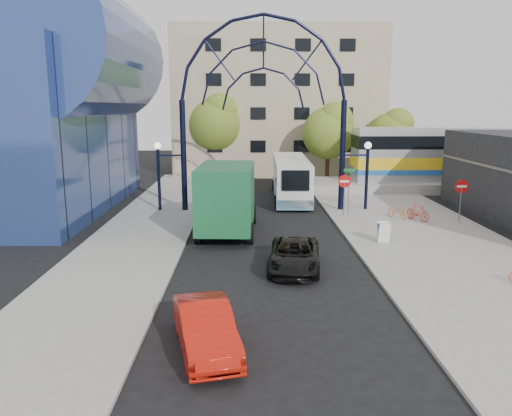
{
  "coord_description": "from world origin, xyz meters",
  "views": [
    {
      "loc": [
        -0.99,
        -17.35,
        6.58
      ],
      "look_at": [
        -0.59,
        6.0,
        1.83
      ],
      "focal_mm": 35.0,
      "sensor_mm": 36.0,
      "label": 1
    }
  ],
  "objects_px": {
    "tree_north_b": "(216,121)",
    "bike_near_a": "(397,212)",
    "tree_north_a": "(330,130)",
    "bike_near_b": "(418,212)",
    "gateway_arch": "(263,74)",
    "green_truck": "(228,198)",
    "train_car": "(511,154)",
    "city_bus": "(291,178)",
    "do_not_enter_sign": "(461,191)",
    "red_sedan": "(205,328)",
    "tree_north_c": "(392,133)",
    "black_suv": "(294,255)",
    "sandwich_board": "(384,230)",
    "street_name_sign": "(349,181)",
    "stop_sign": "(344,185)"
  },
  "relations": [
    {
      "from": "tree_north_b",
      "to": "bike_near_a",
      "type": "bearing_deg",
      "value": -57.85
    },
    {
      "from": "tree_north_a",
      "to": "bike_near_b",
      "type": "xyz_separation_m",
      "value": [
        2.74,
        -15.26,
        -4.0
      ]
    },
    {
      "from": "gateway_arch",
      "to": "green_truck",
      "type": "relative_size",
      "value": 1.84
    },
    {
      "from": "train_car",
      "to": "city_bus",
      "type": "distance_m",
      "value": 18.22
    },
    {
      "from": "tree_north_a",
      "to": "green_truck",
      "type": "bearing_deg",
      "value": -115.18
    },
    {
      "from": "do_not_enter_sign",
      "to": "train_car",
      "type": "xyz_separation_m",
      "value": [
        9.0,
        12.0,
        0.93
      ]
    },
    {
      "from": "gateway_arch",
      "to": "red_sedan",
      "type": "distance_m",
      "value": 20.36
    },
    {
      "from": "gateway_arch",
      "to": "bike_near_a",
      "type": "distance_m",
      "value": 11.56
    },
    {
      "from": "tree_north_c",
      "to": "black_suv",
      "type": "bearing_deg",
      "value": -113.59
    },
    {
      "from": "tree_north_b",
      "to": "tree_north_c",
      "type": "bearing_deg",
      "value": -7.12
    },
    {
      "from": "train_car",
      "to": "tree_north_b",
      "type": "bearing_deg",
      "value": 161.64
    },
    {
      "from": "gateway_arch",
      "to": "tree_north_b",
      "type": "distance_m",
      "value": 16.72
    },
    {
      "from": "black_suv",
      "to": "sandwich_board",
      "type": "bearing_deg",
      "value": 45.26
    },
    {
      "from": "sandwich_board",
      "to": "train_car",
      "type": "height_order",
      "value": "train_car"
    },
    {
      "from": "tree_north_c",
      "to": "bike_near_b",
      "type": "height_order",
      "value": "tree_north_c"
    },
    {
      "from": "train_car",
      "to": "tree_north_b",
      "type": "height_order",
      "value": "tree_north_b"
    },
    {
      "from": "street_name_sign",
      "to": "sandwich_board",
      "type": "height_order",
      "value": "street_name_sign"
    },
    {
      "from": "sandwich_board",
      "to": "bike_near_a",
      "type": "height_order",
      "value": "sandwich_board"
    },
    {
      "from": "gateway_arch",
      "to": "bike_near_b",
      "type": "height_order",
      "value": "gateway_arch"
    },
    {
      "from": "stop_sign",
      "to": "sandwich_board",
      "type": "distance_m",
      "value": 6.2
    },
    {
      "from": "black_suv",
      "to": "city_bus",
      "type": "bearing_deg",
      "value": 92.61
    },
    {
      "from": "train_car",
      "to": "green_truck",
      "type": "xyz_separation_m",
      "value": [
        -22.04,
        -13.42,
        -1.06
      ]
    },
    {
      "from": "red_sedan",
      "to": "gateway_arch",
      "type": "bearing_deg",
      "value": 69.62
    },
    {
      "from": "tree_north_a",
      "to": "green_truck",
      "type": "height_order",
      "value": "tree_north_a"
    },
    {
      "from": "tree_north_b",
      "to": "gateway_arch",
      "type": "bearing_deg",
      "value": -76.32
    },
    {
      "from": "green_truck",
      "to": "red_sedan",
      "type": "height_order",
      "value": "green_truck"
    },
    {
      "from": "tree_north_c",
      "to": "city_bus",
      "type": "xyz_separation_m",
      "value": [
        -9.97,
        -9.32,
        -2.75
      ]
    },
    {
      "from": "street_name_sign",
      "to": "black_suv",
      "type": "height_order",
      "value": "street_name_sign"
    },
    {
      "from": "tree_north_b",
      "to": "black_suv",
      "type": "relative_size",
      "value": 1.81
    },
    {
      "from": "street_name_sign",
      "to": "tree_north_c",
      "type": "xyz_separation_m",
      "value": [
        6.92,
        15.33,
        2.15
      ]
    },
    {
      "from": "red_sedan",
      "to": "tree_north_b",
      "type": "bearing_deg",
      "value": 79.06
    },
    {
      "from": "green_truck",
      "to": "train_car",
      "type": "bearing_deg",
      "value": 33.95
    },
    {
      "from": "sandwich_board",
      "to": "train_car",
      "type": "distance_m",
      "value": 21.65
    },
    {
      "from": "red_sedan",
      "to": "tree_north_a",
      "type": "bearing_deg",
      "value": 61.06
    },
    {
      "from": "tree_north_c",
      "to": "city_bus",
      "type": "distance_m",
      "value": 13.92
    },
    {
      "from": "do_not_enter_sign",
      "to": "red_sedan",
      "type": "bearing_deg",
      "value": -131.95
    },
    {
      "from": "black_suv",
      "to": "red_sedan",
      "type": "relative_size",
      "value": 1.1
    },
    {
      "from": "city_bus",
      "to": "red_sedan",
      "type": "xyz_separation_m",
      "value": [
        -4.31,
        -23.25,
        -0.87
      ]
    },
    {
      "from": "gateway_arch",
      "to": "red_sedan",
      "type": "bearing_deg",
      "value": -96.6
    },
    {
      "from": "tree_north_b",
      "to": "green_truck",
      "type": "distance_m",
      "value": 21.7
    },
    {
      "from": "tree_north_c",
      "to": "black_suv",
      "type": "xyz_separation_m",
      "value": [
        -11.2,
        -25.65,
        -3.66
      ]
    },
    {
      "from": "tree_north_a",
      "to": "tree_north_b",
      "type": "xyz_separation_m",
      "value": [
        -10.0,
        4.0,
        0.66
      ]
    },
    {
      "from": "black_suv",
      "to": "bike_near_b",
      "type": "height_order",
      "value": "black_suv"
    },
    {
      "from": "sandwich_board",
      "to": "bike_near_a",
      "type": "relative_size",
      "value": 0.64
    },
    {
      "from": "green_truck",
      "to": "bike_near_a",
      "type": "height_order",
      "value": "green_truck"
    },
    {
      "from": "tree_north_b",
      "to": "tree_north_c",
      "type": "distance_m",
      "value": 16.15
    },
    {
      "from": "street_name_sign",
      "to": "bike_near_a",
      "type": "distance_m",
      "value": 3.38
    },
    {
      "from": "tree_north_c",
      "to": "city_bus",
      "type": "height_order",
      "value": "tree_north_c"
    },
    {
      "from": "stop_sign",
      "to": "do_not_enter_sign",
      "type": "relative_size",
      "value": 1.01
    },
    {
      "from": "stop_sign",
      "to": "red_sedan",
      "type": "bearing_deg",
      "value": -112.69
    }
  ]
}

